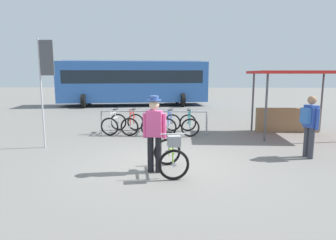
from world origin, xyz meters
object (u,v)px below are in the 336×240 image
Objects in this scene: racked_bike_red at (133,123)px; racked_bike_teal at (189,124)px; banner_flag at (45,73)px; racked_bike_blue at (170,124)px; bus_distant at (134,80)px; pedestrian_with_backpack at (310,123)px; market_stall at (293,96)px; featured_bicycle at (171,154)px; racked_bike_black at (151,124)px; person_with_featured_bike at (154,131)px; racked_bike_white at (114,123)px.

racked_bike_teal is at bearing -1.72° from racked_bike_red.
banner_flag reaches higher than racked_bike_teal.
bus_distant is at bearing 106.11° from racked_bike_blue.
market_stall is at bearing 76.38° from pedestrian_with_backpack.
bus_distant is 3.27× the size of market_stall.
bus_distant reaches higher than racked_bike_red.
featured_bicycle is at bearing -78.22° from bus_distant.
racked_bike_black and racked_bike_blue have the same top height.
racked_bike_blue is 4.31m from person_with_featured_bike.
person_with_featured_bike is at bearing -136.87° from market_stall.
racked_bike_blue is 1.05× the size of racked_bike_teal.
person_with_featured_bike is 0.17× the size of bus_distant.
banner_flag is (-8.05, -2.34, 0.84)m from market_stall.
banner_flag is at bearing 149.83° from featured_bicycle.
racked_bike_red is at bearing 45.67° from banner_flag.
pedestrian_with_backpack is at bearing -30.85° from racked_bike_red.
racked_bike_black is (0.70, -0.02, 0.00)m from racked_bike_red.
person_with_featured_bike is at bearing -31.88° from banner_flag.
market_stall reaches higher than racked_bike_teal.
banner_flag reaches higher than racked_bike_red.
bus_distant is (-3.49, 9.68, 1.37)m from racked_bike_teal.
racked_bike_black is 0.35× the size of market_stall.
racked_bike_blue is 4.59m from market_stall.
racked_bike_white is 0.12× the size of bus_distant.
market_stall reaches higher than racked_bike_red.
racked_bike_black is 4.45m from featured_bicycle.
racked_bike_black is 5.28m from market_stall.
person_with_featured_bike is (-0.24, -4.27, 0.58)m from racked_bike_blue.
person_with_featured_bike reaches higher than racked_bike_white.
pedestrian_with_backpack is at bearing -39.05° from racked_bike_blue.
person_with_featured_bike is 4.14m from pedestrian_with_backpack.
racked_bike_blue is (2.10, -0.06, 0.00)m from racked_bike_white.
person_with_featured_bike reaches higher than featured_bicycle.
pedestrian_with_backpack is (5.11, -3.05, 0.57)m from racked_bike_red.
pedestrian_with_backpack is (4.41, -3.03, 0.57)m from racked_bike_black.
pedestrian_with_backpack is 0.16× the size of bus_distant.
racked_bike_red and featured_bicycle have the same top height.
racked_bike_teal is at bearing 82.51° from featured_bicycle.
racked_bike_red is 9.82m from bus_distant.
racked_bike_teal is 4.36m from featured_bicycle.
market_stall is (4.34, 4.49, 0.95)m from featured_bicycle.
racked_bike_red is at bearing -178.97° from market_stall.
bus_distant is at bearing 98.23° from racked_bike_red.
racked_bike_black is 0.90× the size of featured_bicycle.
racked_bike_white and featured_bicycle have the same top height.
racked_bike_red is at bearing 178.28° from racked_bike_black.
banner_flag reaches higher than pedestrian_with_backpack.
racked_bike_white is 0.96× the size of featured_bicycle.
racked_bike_black is at bearing 178.28° from racked_bike_teal.
banner_flag reaches higher than racked_bike_white.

